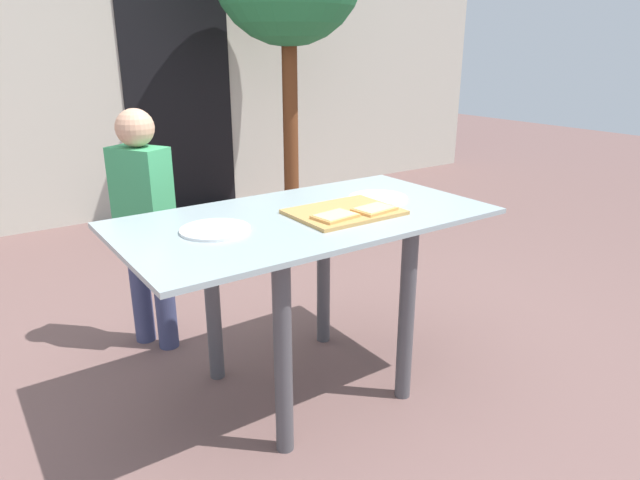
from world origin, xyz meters
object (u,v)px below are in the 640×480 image
Objects in this scene: pizza_slice_near_right at (374,209)px; pizza_slice_near_left at (335,216)px; child_left at (144,217)px; dining_table at (306,251)px; cutting_board at (344,212)px; plate_white_left at (215,230)px; plate_white_right at (378,198)px.

pizza_slice_near_left is (-0.17, 0.01, 0.00)m from pizza_slice_near_right.
dining_table is at bearing -61.16° from child_left.
child_left reaches higher than cutting_board.
plate_white_right is at bearing 0.62° from plate_white_left.
dining_table is 8.41× the size of pizza_slice_near_left.
plate_white_right is at bearing 20.65° from cutting_board.
plate_white_right and plate_white_left have the same top height.
plate_white_left is 0.22× the size of child_left.
plate_white_right is (0.16, 0.16, -0.01)m from pizza_slice_near_right.
cutting_board reaches higher than dining_table.
cutting_board is 0.36× the size of child_left.
cutting_board reaches higher than plate_white_left.
plate_white_right is at bearing 24.64° from pizza_slice_near_left.
pizza_slice_near_left reaches higher than dining_table.
cutting_board is at bearing -159.35° from plate_white_right.
pizza_slice_near_left reaches higher than plate_white_left.
cutting_board is 2.39× the size of pizza_slice_near_right.
plate_white_left is at bearing 164.93° from pizza_slice_near_right.
plate_white_right is (0.33, 0.15, -0.01)m from pizza_slice_near_left.
plate_white_left is at bearing 170.10° from cutting_board.
pizza_slice_near_left is (-0.08, -0.06, 0.01)m from cutting_board.
pizza_slice_near_left reaches higher than cutting_board.
plate_white_left is at bearing -179.38° from plate_white_right.
dining_table is 8.41× the size of pizza_slice_near_right.
child_left is at bearing 125.77° from pizza_slice_near_right.
pizza_slice_near_left reaches higher than plate_white_right.
pizza_slice_near_left is (0.04, -0.12, 0.16)m from dining_table.
pizza_slice_near_right and pizza_slice_near_left have the same top height.
cutting_board is 0.92m from child_left.
pizza_slice_near_left is at bearing 176.52° from pizza_slice_near_right.
plate_white_left reaches higher than dining_table.
dining_table is at bearing -3.00° from plate_white_left.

